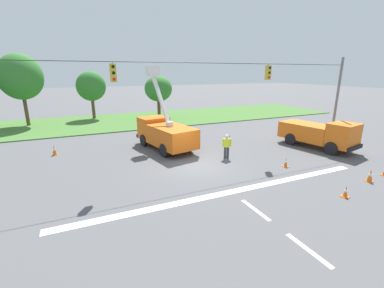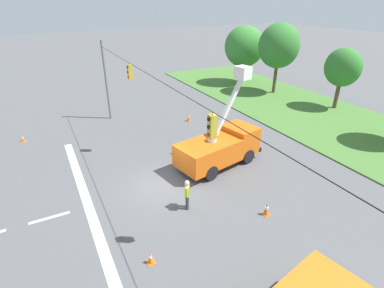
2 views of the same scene
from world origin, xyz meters
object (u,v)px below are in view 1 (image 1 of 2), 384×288
tree_centre (91,86)px  traffic_cone_mid_right (54,150)px  traffic_cone_mid_left (346,192)px  tree_west (20,77)px  traffic_cone_foreground_left (286,163)px  utility_truck_bucket_lift (165,132)px  utility_truck_support_near (319,133)px  tree_east (158,89)px  traffic_cone_near_bucket (230,139)px  road_worker (227,145)px  traffic_cone_foreground_right (370,176)px

tree_centre → traffic_cone_mid_right: bearing=-104.4°
traffic_cone_mid_left → traffic_cone_mid_right: traffic_cone_mid_right is taller
tree_west → traffic_cone_foreground_left: size_ratio=13.05×
utility_truck_bucket_lift → tree_west: bearing=127.7°
tree_centre → utility_truck_bucket_lift: utility_truck_bucket_lift is taller
tree_centre → utility_truck_support_near: tree_centre is taller
tree_east → traffic_cone_near_bucket: tree_east is taller
road_worker → tree_west: bearing=127.8°
tree_centre → road_worker: 22.59m
tree_east → tree_west: bearing=177.2°
tree_east → traffic_cone_mid_left: tree_east is taller
tree_east → traffic_cone_mid_left: bearing=-86.3°
tree_centre → road_worker: tree_centre is taller
traffic_cone_near_bucket → traffic_cone_foreground_right: bearing=-74.7°
traffic_cone_foreground_left → utility_truck_bucket_lift: bearing=129.3°
traffic_cone_foreground_left → utility_truck_support_near: bearing=22.7°
utility_truck_support_near → traffic_cone_foreground_right: 6.94m
traffic_cone_mid_left → traffic_cone_mid_right: bearing=135.4°
road_worker → traffic_cone_mid_right: size_ratio=2.31×
traffic_cone_foreground_left → traffic_cone_foreground_right: size_ratio=0.83×
traffic_cone_foreground_left → traffic_cone_near_bucket: (-0.22, 6.59, 0.08)m
tree_east → traffic_cone_near_bucket: bearing=-82.9°
tree_east → road_worker: bearing=-91.8°
utility_truck_bucket_lift → traffic_cone_mid_left: bearing=-64.7°
tree_west → tree_east: (15.49, -0.77, -1.65)m
tree_centre → traffic_cone_mid_left: 30.58m
traffic_cone_foreground_right → tree_east: bearing=100.5°
tree_centre → traffic_cone_foreground_left: (10.28, -24.15, -3.95)m
traffic_cone_foreground_left → traffic_cone_foreground_right: 4.64m
utility_truck_support_near → traffic_cone_near_bucket: utility_truck_support_near is taller
utility_truck_support_near → traffic_cone_mid_left: utility_truck_support_near is taller
tree_west → traffic_cone_mid_right: tree_west is taller
tree_west → utility_truck_bucket_lift: size_ratio=1.23×
tree_centre → traffic_cone_foreground_right: bearing=-65.2°
tree_east → traffic_cone_near_bucket: 15.48m
traffic_cone_mid_right → road_worker: bearing=-27.4°
utility_truck_bucket_lift → road_worker: size_ratio=3.68×
tree_west → traffic_cone_foreground_right: size_ratio=10.80×
tree_east → utility_truck_bucket_lift: size_ratio=0.86×
utility_truck_bucket_lift → traffic_cone_near_bucket: (5.74, -0.70, -1.04)m
utility_truck_support_near → traffic_cone_near_bucket: bearing=144.2°
tree_east → road_worker: 18.66m
traffic_cone_foreground_left → traffic_cone_foreground_right: (2.62, -3.82, 0.07)m
traffic_cone_near_bucket → tree_centre: bearing=119.8°
road_worker → traffic_cone_near_bucket: size_ratio=2.35×
tree_east → utility_truck_support_near: tree_east is taller
traffic_cone_foreground_right → traffic_cone_mid_right: bearing=142.5°
traffic_cone_mid_right → tree_west: bearing=104.4°
tree_centre → traffic_cone_mid_right: tree_centre is taller
traffic_cone_foreground_right → traffic_cone_mid_left: size_ratio=1.27×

